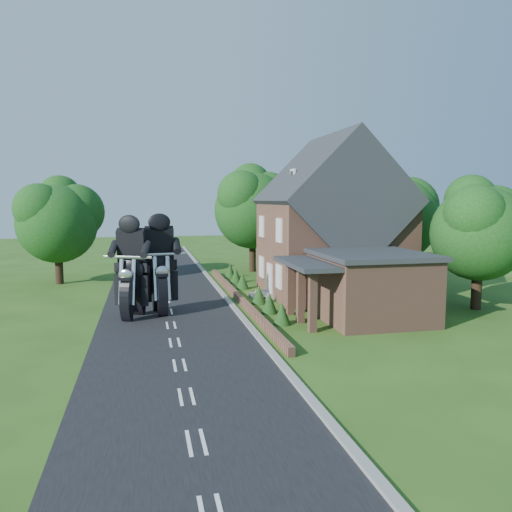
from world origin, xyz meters
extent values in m
plane|color=#2A5016|center=(0.00, 0.00, 0.00)|extent=(120.00, 120.00, 0.00)
cube|color=black|center=(0.00, 0.00, 0.01)|extent=(7.00, 80.00, 0.02)
cube|color=gray|center=(3.65, 0.00, 0.06)|extent=(0.30, 80.00, 0.12)
cube|color=brown|center=(4.30, 5.00, 0.20)|extent=(0.30, 22.00, 0.40)
cube|color=brown|center=(10.50, 6.00, 3.00)|extent=(8.00, 8.00, 6.00)
cube|color=#24272B|center=(10.50, 6.00, 6.00)|extent=(8.48, 8.64, 8.48)
cube|color=brown|center=(12.50, 6.00, 9.20)|extent=(0.60, 0.90, 1.60)
cube|color=white|center=(7.90, 6.00, 7.50)|extent=(0.12, 0.80, 0.90)
cube|color=black|center=(7.84, 6.00, 7.50)|extent=(0.04, 0.55, 0.65)
cube|color=white|center=(6.44, 6.00, 1.05)|extent=(0.10, 1.10, 2.10)
cube|color=gray|center=(6.10, 6.00, 0.15)|extent=(0.80, 1.60, 0.30)
cube|color=gray|center=(5.60, 6.00, 0.07)|extent=(0.80, 1.60, 0.15)
cube|color=white|center=(6.44, 3.80, 1.60)|extent=(0.10, 1.10, 1.40)
cube|color=black|center=(6.42, 3.80, 1.60)|extent=(0.04, 0.92, 1.22)
cube|color=white|center=(6.44, 8.20, 1.60)|extent=(0.10, 1.10, 1.40)
cube|color=black|center=(6.42, 8.20, 1.60)|extent=(0.04, 0.92, 1.22)
cube|color=white|center=(6.44, 3.80, 4.30)|extent=(0.10, 1.10, 1.40)
cube|color=black|center=(6.42, 3.80, 4.30)|extent=(0.04, 0.92, 1.22)
cube|color=white|center=(6.44, 8.20, 4.30)|extent=(0.10, 1.10, 1.40)
cube|color=black|center=(6.42, 8.20, 4.30)|extent=(0.04, 0.92, 1.22)
cube|color=brown|center=(10.00, -0.80, 1.60)|extent=(5.00, 5.60, 3.20)
cube|color=#24272B|center=(10.00, -0.80, 3.32)|extent=(5.30, 5.94, 0.24)
cube|color=#24272B|center=(6.90, -0.80, 2.95)|extent=(2.60, 5.32, 0.22)
cube|color=brown|center=(6.30, -2.60, 1.40)|extent=(0.35, 0.35, 2.80)
cube|color=brown|center=(6.30, -0.80, 1.40)|extent=(0.35, 0.35, 2.80)
cube|color=brown|center=(6.30, 1.00, 1.40)|extent=(0.35, 0.35, 2.80)
cylinder|color=black|center=(17.00, 0.00, 1.40)|extent=(0.56, 0.56, 2.80)
sphere|color=#133F12|center=(17.00, 0.00, 4.23)|extent=(5.20, 5.20, 5.20)
sphere|color=#133F12|center=(18.17, 0.52, 5.01)|extent=(3.74, 3.74, 3.74)
sphere|color=#133F12|center=(16.09, -0.78, 5.27)|extent=(3.22, 3.22, 3.22)
sphere|color=#133F12|center=(17.10, 1.04, 6.05)|extent=(2.86, 2.86, 2.86)
cylinder|color=black|center=(16.50, 8.50, 1.50)|extent=(0.56, 0.56, 3.00)
sphere|color=#133F12|center=(16.50, 8.50, 4.65)|extent=(6.00, 6.00, 6.00)
sphere|color=#133F12|center=(17.85, 9.10, 5.55)|extent=(4.32, 4.32, 4.32)
sphere|color=#133F12|center=(15.45, 7.60, 5.85)|extent=(3.72, 3.72, 3.72)
sphere|color=#133F12|center=(16.60, 9.70, 6.75)|extent=(3.30, 3.30, 3.30)
cylinder|color=black|center=(14.00, 16.00, 1.80)|extent=(0.56, 0.56, 3.60)
sphere|color=#133F12|center=(14.00, 16.00, 5.58)|extent=(7.20, 7.20, 7.20)
sphere|color=#133F12|center=(15.62, 16.72, 6.66)|extent=(5.18, 5.18, 5.18)
sphere|color=#133F12|center=(12.74, 14.92, 7.02)|extent=(4.46, 4.46, 4.46)
sphere|color=#133F12|center=(14.10, 17.44, 8.10)|extent=(3.96, 3.96, 3.96)
cylinder|color=black|center=(8.00, 17.00, 1.70)|extent=(0.56, 0.56, 3.40)
sphere|color=#133F12|center=(8.00, 17.00, 5.16)|extent=(6.40, 6.40, 6.40)
sphere|color=#133F12|center=(9.44, 17.64, 6.12)|extent=(4.61, 4.61, 4.61)
sphere|color=#133F12|center=(6.88, 16.04, 6.44)|extent=(3.97, 3.97, 3.97)
sphere|color=#133F12|center=(8.10, 18.28, 7.40)|extent=(3.52, 3.52, 3.52)
cylinder|color=black|center=(-7.00, 14.00, 1.40)|extent=(0.56, 0.56, 2.80)
sphere|color=#133F12|center=(-7.00, 14.00, 4.34)|extent=(5.60, 5.60, 5.60)
sphere|color=#133F12|center=(-5.74, 14.56, 5.18)|extent=(4.03, 4.03, 4.03)
sphere|color=#133F12|center=(-7.98, 13.16, 5.46)|extent=(3.47, 3.47, 3.47)
sphere|color=#133F12|center=(-6.90, 15.12, 6.30)|extent=(3.08, 3.08, 3.08)
cone|color=#163811|center=(5.30, -1.00, 0.55)|extent=(0.90, 0.90, 1.10)
cone|color=#163811|center=(5.30, 1.50, 0.55)|extent=(0.90, 0.90, 1.10)
cone|color=#163811|center=(5.30, 4.00, 0.55)|extent=(0.90, 0.90, 1.10)
cone|color=#163811|center=(5.30, 9.00, 0.55)|extent=(0.90, 0.90, 1.10)
cone|color=#163811|center=(5.30, 11.50, 0.55)|extent=(0.90, 0.90, 1.10)
cone|color=#163811|center=(5.30, 14.00, 0.55)|extent=(0.90, 0.90, 1.10)
camera|label=1|loc=(-1.13, -23.94, 6.08)|focal=35.00mm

